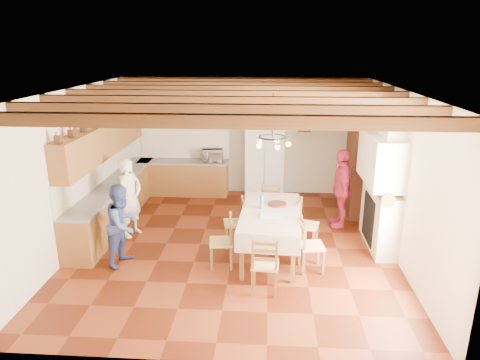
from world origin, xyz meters
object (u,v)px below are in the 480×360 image
hutch (361,161)px  refrigerator (265,160)px  microwave (213,156)px  dining_table (270,215)px  person_woman_blue (123,224)px  chair_end_far (270,208)px  person_man (130,198)px  person_woman_red (341,188)px  chair_left_near (221,241)px  chair_left_far (234,222)px  chair_right_near (312,245)px  chair_end_near (265,263)px  chair_right_far (307,224)px

hutch → refrigerator: bearing=158.9°
refrigerator → microwave: refrigerator is taller
dining_table → person_woman_blue: bearing=-170.6°
hutch → person_woman_blue: 5.46m
chair_end_far → person_man: (-2.83, -0.48, 0.33)m
microwave → person_woman_blue: bearing=-115.5°
dining_table → person_man: size_ratio=1.28×
person_woman_red → chair_end_far: bearing=-79.6°
dining_table → person_woman_blue: 2.63m
person_man → person_woman_blue: person_man is taller
chair_left_near → chair_left_far: size_ratio=1.00×
chair_right_near → chair_end_far: (-0.71, 1.70, 0.00)m
chair_right_near → person_man: size_ratio=0.59×
refrigerator → person_woman_red: refrigerator is taller
dining_table → chair_right_near: size_ratio=2.17×
chair_end_near → chair_right_far: bearing=-113.1°
chair_left_far → chair_right_near: 1.66m
chair_right_far → chair_end_far: same height
dining_table → chair_right_far: chair_right_far is taller
chair_left_far → chair_left_near: bearing=-22.0°
person_woman_blue → microwave: bearing=-1.3°
chair_end_near → person_man: (-2.75, 1.94, 0.33)m
person_man → chair_end_far: bearing=-57.3°
hutch → chair_right_near: bearing=-112.9°
chair_left_near → person_woman_blue: (-1.74, 0.00, 0.26)m
person_woman_red → microwave: (-2.97, 1.82, 0.20)m
chair_right_near → chair_end_far: bearing=15.4°
chair_right_near → person_man: bearing=63.7°
dining_table → chair_right_near: bearing=-33.4°
person_woman_blue → chair_left_far: bearing=-50.8°
person_woman_blue → chair_right_far: bearing=-60.6°
person_woman_red → chair_right_near: bearing=-22.0°
chair_left_far → person_woman_red: 2.47m
chair_left_near → chair_right_far: bearing=111.6°
hutch → microwave: hutch is taller
dining_table → person_woman_red: 2.13m
dining_table → chair_left_near: 1.01m
hutch → chair_end_near: 4.24m
chair_left_near → chair_end_far: size_ratio=1.00×
chair_end_far → person_woman_blue: 3.09m
chair_right_far → chair_end_near: size_ratio=1.00×
hutch → chair_left_far: size_ratio=2.52×
chair_left_far → person_woman_blue: (-1.91, -0.84, 0.26)m
chair_right_near → person_woman_blue: person_woman_blue is taller
chair_left_near → person_woman_red: (2.35, 1.95, 0.37)m
chair_end_far → person_man: 2.89m
microwave → refrigerator: bearing=-8.6°
chair_end_far → person_woman_red: 1.56m
chair_end_near → microwave: microwave is taller
person_woman_red → chair_left_far: bearing=-63.9°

